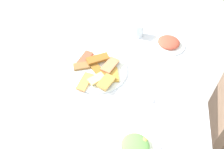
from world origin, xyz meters
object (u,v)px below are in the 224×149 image
at_px(dining_table, 121,91).
at_px(paper_napkin, 149,89).
at_px(pide_platter, 98,70).
at_px(salad_plate_greens, 169,43).
at_px(fork, 146,88).
at_px(drinking_glass, 138,30).
at_px(salad_plate_rice, 136,146).
at_px(spoon, 153,89).

distance_m(dining_table, paper_napkin, 0.18).
distance_m(pide_platter, salad_plate_greens, 0.51).
xyz_separation_m(salad_plate_greens, fork, (0.39, -0.11, -0.01)).
height_order(dining_table, pide_platter, pide_platter).
bearing_deg(salad_plate_greens, drinking_glass, -105.98).
bearing_deg(drinking_glass, fork, 11.50).
xyz_separation_m(pide_platter, drinking_glass, (-0.36, 0.20, 0.03)).
height_order(salad_plate_rice, fork, salad_plate_rice).
relative_size(drinking_glass, fork, 0.57).
height_order(salad_plate_rice, drinking_glass, drinking_glass).
xyz_separation_m(pide_platter, salad_plate_greens, (-0.30, 0.40, 0.00)).
distance_m(pide_platter, spoon, 0.34).
xyz_separation_m(paper_napkin, fork, (0.00, -0.02, 0.00)).
distance_m(salad_plate_rice, paper_napkin, 0.35).
distance_m(dining_table, pide_platter, 0.19).
distance_m(pide_platter, fork, 0.30).
bearing_deg(salad_plate_rice, dining_table, -162.49).
height_order(paper_napkin, fork, fork).
height_order(salad_plate_rice, paper_napkin, salad_plate_rice).
relative_size(pide_platter, drinking_glass, 3.70).
xyz_separation_m(salad_plate_rice, paper_napkin, (-0.35, 0.04, -0.01)).
height_order(dining_table, fork, fork).
distance_m(salad_plate_rice, fork, 0.35).
bearing_deg(spoon, dining_table, -100.49).
xyz_separation_m(salad_plate_greens, paper_napkin, (0.39, -0.10, -0.02)).
bearing_deg(spoon, fork, -93.24).
bearing_deg(fork, paper_napkin, 90.24).
relative_size(paper_napkin, fork, 0.87).
height_order(drinking_glass, spoon, drinking_glass).
distance_m(pide_platter, salad_plate_rice, 0.51).
xyz_separation_m(dining_table, paper_napkin, (0.02, 0.16, 0.09)).
bearing_deg(dining_table, fork, 80.93).
bearing_deg(salad_plate_rice, pide_platter, -148.40).
bearing_deg(spoon, salad_plate_greens, 165.24).
distance_m(dining_table, salad_plate_greens, 0.46).
relative_size(drinking_glass, spoon, 0.54).
bearing_deg(dining_table, paper_napkin, 81.94).
bearing_deg(pide_platter, salad_plate_rice, 31.60).
bearing_deg(dining_table, pide_platter, -111.90).
bearing_deg(salad_plate_greens, fork, -16.54).
xyz_separation_m(salad_plate_greens, drinking_glass, (-0.06, -0.21, 0.03)).
xyz_separation_m(pide_platter, salad_plate_rice, (0.43, 0.27, 0.00)).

